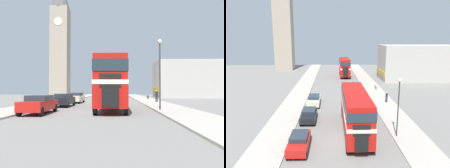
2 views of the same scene
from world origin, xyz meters
TOP-DOWN VIEW (x-y plane):
  - ground_plane at (0.00, 0.00)m, footprint 120.00×120.00m
  - sidewalk_right at (6.75, 0.00)m, footprint 3.50×120.00m
  - sidewalk_left at (-6.75, 0.00)m, footprint 3.50×120.00m
  - double_decker_bus at (1.41, 2.68)m, footprint 2.46×10.69m
  - bus_distant at (2.15, 36.32)m, footprint 2.45×9.74m
  - car_parked_near at (-3.92, -0.94)m, footprint 1.68×4.17m
  - car_parked_mid at (-3.78, 5.94)m, footprint 1.72×4.15m
  - car_parked_far at (-3.68, 12.20)m, footprint 1.76×4.51m
  - pedestrian_walking at (7.23, 12.76)m, footprint 0.33×0.33m
  - bicycle_on_pavement at (7.27, 21.35)m, footprint 0.05×1.76m
  - street_lamp at (5.43, 1.19)m, footprint 0.36×0.36m
  - church_tower at (-15.48, 48.92)m, footprint 5.45×5.45m
  - shop_building_block at (19.24, 31.71)m, footprint 17.65×8.71m

SIDE VIEW (x-z plane):
  - ground_plane at x=0.00m, z-range 0.00..0.00m
  - sidewalk_right at x=6.75m, z-range 0.00..0.12m
  - sidewalk_left at x=-6.75m, z-range 0.00..0.12m
  - bicycle_on_pavement at x=7.27m, z-range 0.09..0.87m
  - car_parked_mid at x=-3.78m, z-range 0.04..1.40m
  - car_parked_near at x=-3.92m, z-range 0.04..1.41m
  - car_parked_far at x=-3.68m, z-range 0.04..1.42m
  - pedestrian_walking at x=7.23m, z-range 0.22..1.83m
  - double_decker_bus at x=1.41m, z-range 0.40..4.67m
  - bus_distant at x=2.15m, z-range 0.41..4.90m
  - street_lamp at x=5.43m, z-range 1.03..6.89m
  - shop_building_block at x=19.24m, z-range 0.00..8.00m
  - church_tower at x=-15.48m, z-range 0.34..36.19m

